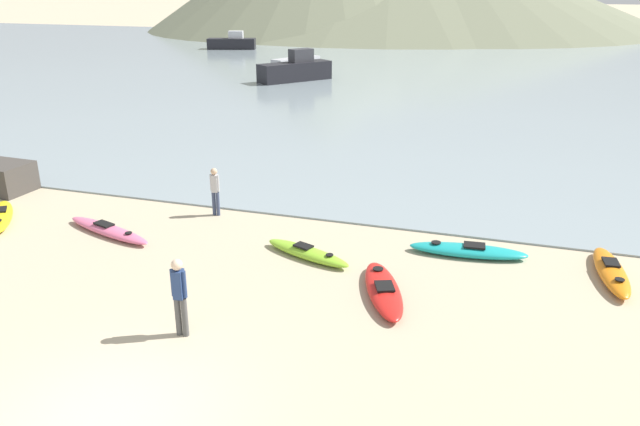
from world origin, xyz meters
name	(u,v)px	position (x,y,z in m)	size (l,w,h in m)	color
ground_plane	(108,417)	(0.00, 0.00, 0.00)	(400.00, 400.00, 0.00)	tan
bay_water	(444,71)	(0.00, 44.99, 0.03)	(160.00, 70.00, 0.06)	gray
kayak_on_sand_0	(108,230)	(-4.97, 7.01, 0.14)	(3.48, 1.62, 0.32)	#E5668C
kayak_on_sand_1	(611,271)	(8.82, 8.46, 0.17)	(0.95, 3.00, 0.39)	orange
kayak_on_sand_2	(468,251)	(5.27, 8.72, 0.15)	(3.21, 1.00, 0.35)	teal
kayak_on_sand_3	(307,253)	(1.15, 7.25, 0.15)	(2.78, 1.51, 0.34)	#8CCC2D
kayak_on_sand_4	(383,290)	(3.57, 5.78, 0.15)	(1.82, 3.05, 0.35)	red
kayak_on_sand_5	(0,216)	(-8.84, 6.93, 0.15)	(2.43, 2.74, 0.34)	yellow
person_near_foreground	(179,292)	(-0.10, 2.76, 1.01)	(0.36, 0.27, 1.76)	#4C4C4C
person_near_waterline	(215,188)	(-2.66, 9.44, 0.89)	(0.32, 0.25, 1.56)	#384260
moored_boat_0	(296,70)	(-9.61, 36.03, 0.84)	(4.58, 5.33, 2.24)	black
moored_boat_1	(296,63)	(-12.05, 42.84, 0.47)	(3.07, 4.75, 0.82)	#B2B2B7
moored_boat_2	(232,43)	(-23.46, 54.54, 0.71)	(5.25, 3.03, 1.84)	black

